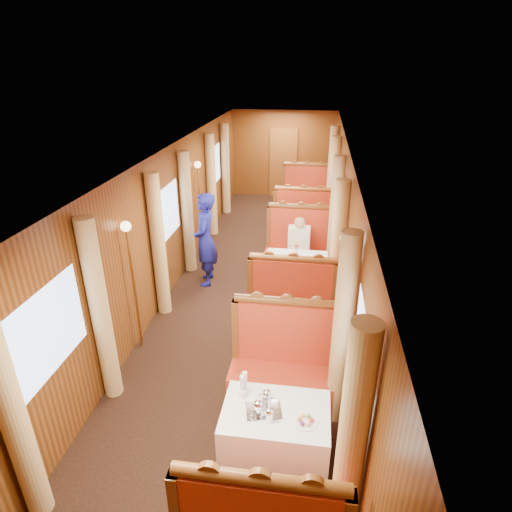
% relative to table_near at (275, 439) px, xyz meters
% --- Properties ---
extents(floor, '(3.00, 12.00, 0.01)m').
position_rel_table_near_xyz_m(floor, '(-0.75, 3.50, -0.38)').
color(floor, black).
rests_on(floor, ground).
extents(ceiling, '(3.00, 12.00, 0.01)m').
position_rel_table_near_xyz_m(ceiling, '(-0.75, 3.50, 2.12)').
color(ceiling, silver).
rests_on(ceiling, wall_left).
extents(wall_far, '(3.00, 0.01, 2.50)m').
position_rel_table_near_xyz_m(wall_far, '(-0.75, 9.50, 0.88)').
color(wall_far, brown).
rests_on(wall_far, floor).
extents(wall_left, '(0.01, 12.00, 2.50)m').
position_rel_table_near_xyz_m(wall_left, '(-2.25, 3.50, 0.88)').
color(wall_left, brown).
rests_on(wall_left, floor).
extents(wall_right, '(0.01, 12.00, 2.50)m').
position_rel_table_near_xyz_m(wall_right, '(0.75, 3.50, 0.88)').
color(wall_right, brown).
rests_on(wall_right, floor).
extents(doorway_far, '(0.80, 0.04, 2.00)m').
position_rel_table_near_xyz_m(doorway_far, '(-0.75, 9.47, 0.62)').
color(doorway_far, brown).
rests_on(doorway_far, floor).
extents(table_near, '(1.05, 0.72, 0.75)m').
position_rel_table_near_xyz_m(table_near, '(0.00, 0.00, 0.00)').
color(table_near, white).
rests_on(table_near, floor).
extents(banquette_near_aft, '(1.30, 0.55, 1.34)m').
position_rel_table_near_xyz_m(banquette_near_aft, '(0.00, 1.01, 0.05)').
color(banquette_near_aft, '#AD1413').
rests_on(banquette_near_aft, floor).
extents(table_mid, '(1.05, 0.72, 0.75)m').
position_rel_table_near_xyz_m(table_mid, '(0.00, 3.50, 0.00)').
color(table_mid, white).
rests_on(table_mid, floor).
extents(banquette_mid_fwd, '(1.30, 0.55, 1.34)m').
position_rel_table_near_xyz_m(banquette_mid_fwd, '(0.00, 2.49, 0.05)').
color(banquette_mid_fwd, '#AD1413').
rests_on(banquette_mid_fwd, floor).
extents(banquette_mid_aft, '(1.30, 0.55, 1.34)m').
position_rel_table_near_xyz_m(banquette_mid_aft, '(0.00, 4.51, 0.05)').
color(banquette_mid_aft, '#AD1413').
rests_on(banquette_mid_aft, floor).
extents(table_far, '(1.05, 0.72, 0.75)m').
position_rel_table_near_xyz_m(table_far, '(0.00, 7.00, 0.00)').
color(table_far, white).
rests_on(table_far, floor).
extents(banquette_far_fwd, '(1.30, 0.55, 1.34)m').
position_rel_table_near_xyz_m(banquette_far_fwd, '(0.00, 5.99, 0.05)').
color(banquette_far_fwd, '#AD1413').
rests_on(banquette_far_fwd, floor).
extents(banquette_far_aft, '(1.30, 0.55, 1.34)m').
position_rel_table_near_xyz_m(banquette_far_aft, '(0.00, 8.01, 0.05)').
color(banquette_far_aft, '#AD1413').
rests_on(banquette_far_aft, floor).
extents(tea_tray, '(0.39, 0.33, 0.01)m').
position_rel_table_near_xyz_m(tea_tray, '(-0.12, -0.02, 0.38)').
color(tea_tray, silver).
rests_on(tea_tray, table_near).
extents(teapot_left, '(0.19, 0.15, 0.13)m').
position_rel_table_near_xyz_m(teapot_left, '(-0.17, -0.07, 0.44)').
color(teapot_left, silver).
rests_on(teapot_left, tea_tray).
extents(teapot_right, '(0.16, 0.14, 0.11)m').
position_rel_table_near_xyz_m(teapot_right, '(-0.05, -0.13, 0.43)').
color(teapot_right, silver).
rests_on(teapot_right, tea_tray).
extents(teapot_back, '(0.15, 0.11, 0.12)m').
position_rel_table_near_xyz_m(teapot_back, '(-0.10, 0.09, 0.44)').
color(teapot_back, silver).
rests_on(teapot_back, tea_tray).
extents(fruit_plate, '(0.23, 0.23, 0.05)m').
position_rel_table_near_xyz_m(fruit_plate, '(0.29, -0.11, 0.39)').
color(fruit_plate, white).
rests_on(fruit_plate, table_near).
extents(cup_inboard, '(0.08, 0.08, 0.26)m').
position_rel_table_near_xyz_m(cup_inboard, '(-0.35, 0.14, 0.48)').
color(cup_inboard, white).
rests_on(cup_inboard, table_near).
extents(cup_outboard, '(0.08, 0.08, 0.26)m').
position_rel_table_near_xyz_m(cup_outboard, '(-0.34, 0.20, 0.48)').
color(cup_outboard, white).
rests_on(cup_outboard, table_near).
extents(rose_vase_mid, '(0.06, 0.06, 0.36)m').
position_rel_table_near_xyz_m(rose_vase_mid, '(-0.01, 3.50, 0.55)').
color(rose_vase_mid, silver).
rests_on(rose_vase_mid, table_mid).
extents(rose_vase_far, '(0.06, 0.06, 0.36)m').
position_rel_table_near_xyz_m(rose_vase_far, '(0.02, 7.04, 0.55)').
color(rose_vase_far, silver).
rests_on(rose_vase_far, table_far).
extents(window_left_near, '(0.01, 1.20, 0.90)m').
position_rel_table_near_xyz_m(window_left_near, '(-2.24, 0.00, 1.07)').
color(window_left_near, '#96ADCE').
rests_on(window_left_near, wall_left).
extents(curtain_left_near_a, '(0.22, 0.22, 2.35)m').
position_rel_table_near_xyz_m(curtain_left_near_a, '(-2.13, -0.78, 0.80)').
color(curtain_left_near_a, '#E4B875').
rests_on(curtain_left_near_a, floor).
extents(curtain_left_near_b, '(0.22, 0.22, 2.35)m').
position_rel_table_near_xyz_m(curtain_left_near_b, '(-2.13, 0.78, 0.80)').
color(curtain_left_near_b, '#E4B875').
rests_on(curtain_left_near_b, floor).
extents(window_right_near, '(0.01, 1.20, 0.90)m').
position_rel_table_near_xyz_m(window_right_near, '(0.74, 0.00, 1.07)').
color(window_right_near, '#96ADCE').
rests_on(window_right_near, wall_right).
extents(curtain_right_near_a, '(0.22, 0.22, 2.35)m').
position_rel_table_near_xyz_m(curtain_right_near_a, '(0.63, -0.78, 0.80)').
color(curtain_right_near_a, '#E4B875').
rests_on(curtain_right_near_a, floor).
extents(curtain_right_near_b, '(0.22, 0.22, 2.35)m').
position_rel_table_near_xyz_m(curtain_right_near_b, '(0.63, 0.78, 0.80)').
color(curtain_right_near_b, '#E4B875').
rests_on(curtain_right_near_b, floor).
extents(window_left_mid, '(0.01, 1.20, 0.90)m').
position_rel_table_near_xyz_m(window_left_mid, '(-2.24, 3.50, 1.07)').
color(window_left_mid, '#96ADCE').
rests_on(window_left_mid, wall_left).
extents(curtain_left_mid_a, '(0.22, 0.22, 2.35)m').
position_rel_table_near_xyz_m(curtain_left_mid_a, '(-2.13, 2.72, 0.80)').
color(curtain_left_mid_a, '#E4B875').
rests_on(curtain_left_mid_a, floor).
extents(curtain_left_mid_b, '(0.22, 0.22, 2.35)m').
position_rel_table_near_xyz_m(curtain_left_mid_b, '(-2.13, 4.28, 0.80)').
color(curtain_left_mid_b, '#E4B875').
rests_on(curtain_left_mid_b, floor).
extents(window_right_mid, '(0.01, 1.20, 0.90)m').
position_rel_table_near_xyz_m(window_right_mid, '(0.74, 3.50, 1.07)').
color(window_right_mid, '#96ADCE').
rests_on(window_right_mid, wall_right).
extents(curtain_right_mid_a, '(0.22, 0.22, 2.35)m').
position_rel_table_near_xyz_m(curtain_right_mid_a, '(0.63, 2.72, 0.80)').
color(curtain_right_mid_a, '#E4B875').
rests_on(curtain_right_mid_a, floor).
extents(curtain_right_mid_b, '(0.22, 0.22, 2.35)m').
position_rel_table_near_xyz_m(curtain_right_mid_b, '(0.63, 4.28, 0.80)').
color(curtain_right_mid_b, '#E4B875').
rests_on(curtain_right_mid_b, floor).
extents(window_left_far, '(0.01, 1.20, 0.90)m').
position_rel_table_near_xyz_m(window_left_far, '(-2.24, 7.00, 1.07)').
color(window_left_far, '#96ADCE').
rests_on(window_left_far, wall_left).
extents(curtain_left_far_a, '(0.22, 0.22, 2.35)m').
position_rel_table_near_xyz_m(curtain_left_far_a, '(-2.13, 6.22, 0.80)').
color(curtain_left_far_a, '#E4B875').
rests_on(curtain_left_far_a, floor).
extents(curtain_left_far_b, '(0.22, 0.22, 2.35)m').
position_rel_table_near_xyz_m(curtain_left_far_b, '(-2.13, 7.78, 0.80)').
color(curtain_left_far_b, '#E4B875').
rests_on(curtain_left_far_b, floor).
extents(window_right_far, '(0.01, 1.20, 0.90)m').
position_rel_table_near_xyz_m(window_right_far, '(0.74, 7.00, 1.07)').
color(window_right_far, '#96ADCE').
rests_on(window_right_far, wall_right).
extents(curtain_right_far_a, '(0.22, 0.22, 2.35)m').
position_rel_table_near_xyz_m(curtain_right_far_a, '(0.63, 6.22, 0.80)').
color(curtain_right_far_a, '#E4B875').
rests_on(curtain_right_far_a, floor).
extents(curtain_right_far_b, '(0.22, 0.22, 2.35)m').
position_rel_table_near_xyz_m(curtain_right_far_b, '(0.63, 7.78, 0.80)').
color(curtain_right_far_b, '#E4B875').
rests_on(curtain_right_far_b, floor).
extents(sconce_left_fore, '(0.14, 0.14, 1.95)m').
position_rel_table_near_xyz_m(sconce_left_fore, '(-2.15, 1.75, 1.01)').
color(sconce_left_fore, '#BF8C3F').
rests_on(sconce_left_fore, floor).
extents(sconce_right_fore, '(0.14, 0.14, 1.95)m').
position_rel_table_near_xyz_m(sconce_right_fore, '(0.65, 1.75, 1.01)').
color(sconce_right_fore, '#BF8C3F').
rests_on(sconce_right_fore, floor).
extents(sconce_left_aft, '(0.14, 0.14, 1.95)m').
position_rel_table_near_xyz_m(sconce_left_aft, '(-2.15, 5.25, 1.01)').
color(sconce_left_aft, '#BF8C3F').
rests_on(sconce_left_aft, floor).
extents(sconce_right_aft, '(0.14, 0.14, 1.95)m').
position_rel_table_near_xyz_m(sconce_right_aft, '(0.65, 5.25, 1.01)').
color(sconce_right_aft, '#BF8C3F').
rests_on(sconce_right_aft, floor).
extents(steward, '(0.51, 0.69, 1.73)m').
position_rel_table_near_xyz_m(steward, '(-1.67, 3.79, 0.49)').
color(steward, navy).
rests_on(steward, floor).
extents(passenger, '(0.40, 0.44, 0.76)m').
position_rel_table_near_xyz_m(passenger, '(-0.00, 4.23, 0.37)').
color(passenger, beige).
rests_on(passenger, banquette_mid_aft).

